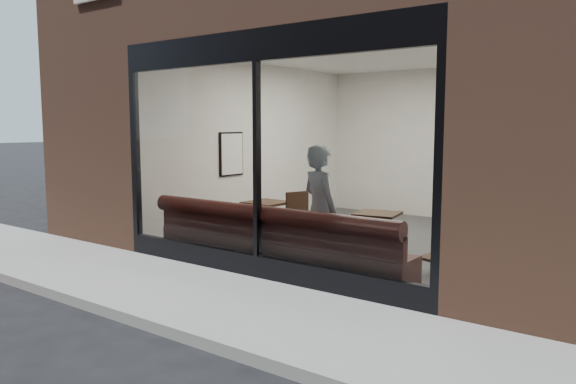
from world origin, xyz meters
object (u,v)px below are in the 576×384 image
Objects in this scene: cafe_table_right at (377,214)px; banquette at (276,255)px; cafe_chair_left at (291,234)px; cafe_chair_right at (437,258)px; person at (320,210)px; cafe_table_left at (267,203)px.

banquette is at bearing -128.64° from cafe_table_right.
cafe_chair_left is 1.06× the size of cafe_chair_right.
cafe_table_right is 1.73m from cafe_chair_left.
banquette is 1.49m from cafe_chair_left.
person is (0.55, 0.24, 0.65)m from banquette.
cafe_table_left is at bearing 133.91° from banquette.
cafe_chair_left is (0.35, 0.19, -0.50)m from cafe_table_left.
person is at bearing 23.67° from banquette.
cafe_table_left is at bearing -5.38° from person.
cafe_chair_left is at bearing 174.95° from cafe_table_right.
person is 4.48× the size of cafe_chair_right.
cafe_chair_left is 2.58m from cafe_chair_right.
cafe_table_right is (0.93, 1.16, 0.52)m from banquette.
cafe_table_right is at bearing 51.36° from banquette.
cafe_table_left is at bearing 50.07° from cafe_chair_left.
banquette is at bearing 44.85° from cafe_chair_right.
cafe_table_right is (2.00, 0.05, 0.00)m from cafe_table_left.
cafe_chair_right is at bearing -3.75° from cafe_table_right.
banquette is 1.57m from cafe_table_right.
banquette is at bearing -46.09° from cafe_table_left.
banquette is 0.88m from person.
banquette is 9.70× the size of cafe_chair_left.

